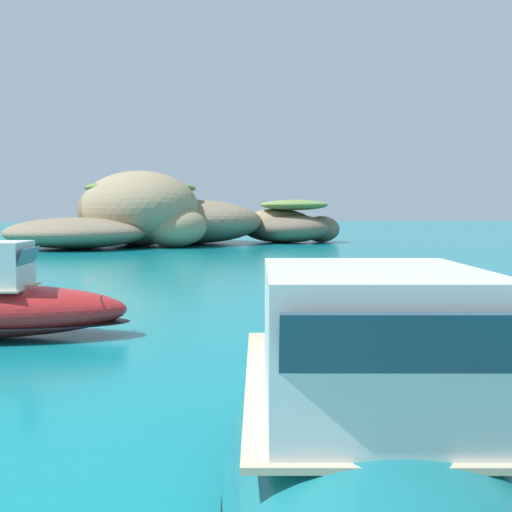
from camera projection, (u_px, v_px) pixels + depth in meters
name	position (u px, v px, depth m)	size (l,w,h in m)	color
ground_plane	(361.00, 498.00, 7.91)	(400.00, 400.00, 0.00)	#0F7F89
islet_large	(147.00, 215.00, 66.02)	(31.24, 26.86, 7.48)	#9E8966
islet_small	(287.00, 225.00, 71.60)	(12.16, 12.57, 4.70)	#756651
motorboat_teal	(364.00, 450.00, 6.81)	(4.82, 10.41, 2.95)	#19727A
dinghy_tender	(435.00, 354.00, 14.84)	(2.25, 2.80, 0.58)	orange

